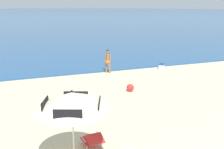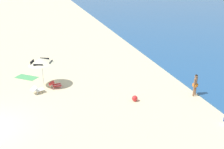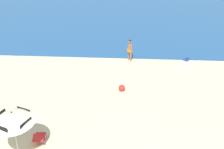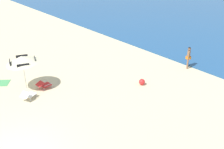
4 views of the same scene
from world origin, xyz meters
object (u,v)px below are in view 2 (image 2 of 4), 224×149
Objects in this scene: lounge_chair_beside_umbrella at (55,84)px; person_standing_near_shore at (195,83)px; lounge_chair_under_umbrella at (38,89)px; beach_ball at (135,98)px; beach_towel at (27,77)px; beach_umbrella_striped_main at (41,61)px.

person_standing_near_shore is (4.06, 9.15, 0.63)m from lounge_chair_beside_umbrella.
lounge_chair_under_umbrella is at bearing -68.53° from lounge_chair_beside_umbrella.
lounge_chair_under_umbrella is at bearing -117.08° from beach_ball.
beach_umbrella_striped_main is at bearing 32.85° from beach_towel.
person_standing_near_shore is at bearing 66.05° from lounge_chair_beside_umbrella.
beach_towel is at bearing -143.24° from lounge_chair_beside_umbrella.
lounge_chair_beside_umbrella is 0.50× the size of beach_towel.
lounge_chair_under_umbrella is 1.37m from lounge_chair_beside_umbrella.
person_standing_near_shore is 4.35m from beach_ball.
beach_ball is at bearing -95.53° from person_standing_near_shore.
beach_umbrella_striped_main is 1.75× the size of person_standing_near_shore.
person_standing_near_shore reaches higher than beach_towel.
beach_umbrella_striped_main is at bearing 159.03° from lounge_chair_under_umbrella.
beach_umbrella_striped_main is at bearing -135.14° from lounge_chair_beside_umbrella.
beach_umbrella_striped_main reaches higher than beach_ball.
lounge_chair_under_umbrella reaches higher than beach_towel.
beach_umbrella_striped_main is 2.68× the size of lounge_chair_under_umbrella.
lounge_chair_beside_umbrella is 0.58× the size of person_standing_near_shore.
beach_towel is (-3.21, -0.75, -0.26)m from lounge_chair_under_umbrella.
beach_ball is at bearing 51.92° from beach_umbrella_striped_main.
beach_towel is (-6.36, -6.90, -0.19)m from beach_ball.
lounge_chair_under_umbrella is 1.13× the size of lounge_chair_beside_umbrella.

